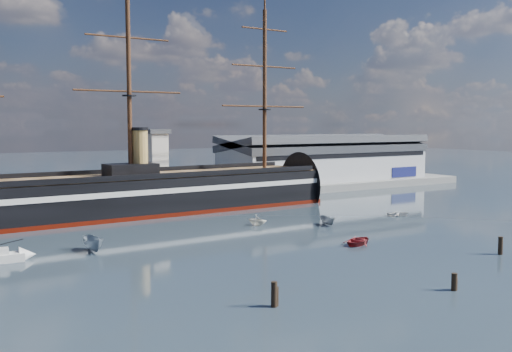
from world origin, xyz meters
TOP-DOWN VIEW (x-y plane):
  - ground at (0.00, 40.00)m, footprint 600.00×600.00m
  - quay at (10.00, 76.00)m, footprint 180.00×18.00m
  - warehouse at (58.00, 80.00)m, footprint 63.00×21.00m
  - quay_tower at (3.00, 73.00)m, footprint 5.00×5.00m
  - warship at (-11.73, 60.00)m, footprint 113.14×19.26m
  - motorboat_a at (-24.41, 30.08)m, footprint 6.89×2.55m
  - motorboat_b at (11.28, 13.83)m, footprint 2.60×3.68m
  - motorboat_c at (17.52, 29.07)m, footprint 5.38×2.67m
  - motorboat_d at (6.81, 35.84)m, footprint 6.39×5.11m
  - motorboat_e at (36.16, 29.85)m, footprint 2.10×3.00m
  - piling_near_left at (-16.32, -4.06)m, footprint 0.64×0.64m
  - piling_near_mid at (3.44, -9.85)m, footprint 0.64×0.64m
  - piling_near_right at (23.19, -1.75)m, footprint 0.64×0.64m

SIDE VIEW (x-z plane):
  - ground at x=0.00m, z-range 0.00..0.00m
  - quay at x=10.00m, z-range -1.00..1.00m
  - motorboat_a at x=-24.41m, z-range -1.38..1.38m
  - motorboat_b at x=11.28m, z-range -0.80..0.80m
  - motorboat_c at x=17.52m, z-range -1.03..1.03m
  - motorboat_d at x=6.81m, z-range -1.08..1.08m
  - motorboat_e at x=36.16m, z-range -0.65..0.65m
  - piling_near_left at x=-16.32m, z-range -1.63..1.63m
  - piling_near_mid at x=3.44m, z-range -1.31..1.31m
  - piling_near_right at x=23.19m, z-range -1.60..1.60m
  - warship at x=-11.73m, z-range -22.93..31.01m
  - warehouse at x=58.00m, z-range 2.18..13.78m
  - quay_tower at x=3.00m, z-range 2.25..17.25m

